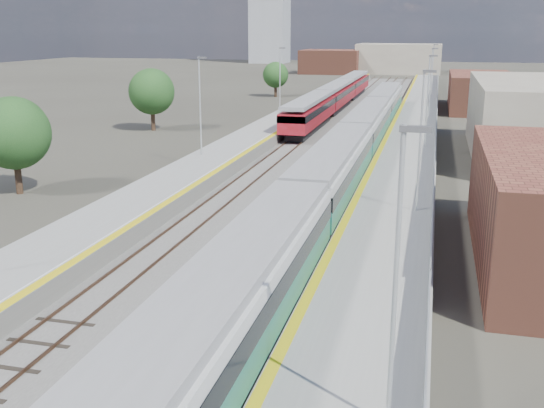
% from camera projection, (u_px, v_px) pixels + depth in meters
% --- Properties ---
extents(ground, '(320.00, 320.00, 0.00)m').
position_uv_depth(ground, '(357.00, 140.00, 62.43)').
color(ground, '#47443A').
rests_on(ground, ground).
extents(ballast_bed, '(10.50, 155.00, 0.06)m').
position_uv_depth(ballast_bed, '(338.00, 135.00, 65.29)').
color(ballast_bed, '#565451').
rests_on(ballast_bed, ground).
extents(tracks, '(8.96, 160.00, 0.17)m').
position_uv_depth(tracks, '(346.00, 132.00, 66.69)').
color(tracks, '#4C3323').
rests_on(tracks, ground).
extents(platform_right, '(4.70, 155.00, 8.52)m').
position_uv_depth(platform_right, '(413.00, 133.00, 63.36)').
color(platform_right, slate).
rests_on(platform_right, ground).
extents(platform_left, '(4.30, 155.00, 8.52)m').
position_uv_depth(platform_left, '(274.00, 127.00, 66.77)').
color(platform_left, slate).
rests_on(platform_left, ground).
extents(buildings, '(72.00, 185.50, 40.00)m').
position_uv_depth(buildings, '(327.00, 28.00, 146.66)').
color(buildings, brown).
rests_on(buildings, ground).
extents(green_train, '(2.81, 78.22, 3.09)m').
position_uv_depth(green_train, '(354.00, 143.00, 47.91)').
color(green_train, black).
rests_on(green_train, ground).
extents(red_train, '(2.72, 55.28, 3.44)m').
position_uv_depth(red_train, '(337.00, 95.00, 84.27)').
color(red_train, black).
rests_on(red_train, ground).
extents(tree_a, '(4.71, 4.71, 6.38)m').
position_uv_depth(tree_a, '(14.00, 133.00, 40.92)').
color(tree_a, '#382619').
rests_on(tree_a, ground).
extents(tree_b, '(4.83, 4.83, 6.54)m').
position_uv_depth(tree_b, '(152.00, 92.00, 67.01)').
color(tree_b, '#382619').
rests_on(tree_b, ground).
extents(tree_c, '(4.07, 4.07, 5.51)m').
position_uv_depth(tree_c, '(276.00, 75.00, 100.92)').
color(tree_c, '#382619').
rests_on(tree_c, ground).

